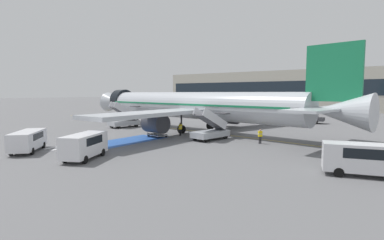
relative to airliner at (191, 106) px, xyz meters
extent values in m
plane|color=slate|center=(0.90, 0.80, -3.66)|extent=(600.00, 600.00, 0.00)
cube|color=gold|center=(-0.65, 0.11, -3.65)|extent=(79.59, 13.17, 0.01)
cube|color=#2856A8|center=(-0.65, -11.97, -3.65)|extent=(4.35, 9.64, 0.01)
cube|color=silver|center=(-3.65, -18.39, -3.65)|extent=(0.44, 3.60, 0.01)
cube|color=silver|center=(-2.45, -18.39, -3.65)|extent=(0.44, 3.60, 0.01)
cube|color=silver|center=(-1.25, -18.39, -3.65)|extent=(0.44, 3.60, 0.01)
cube|color=silver|center=(-0.05, -18.39, -3.65)|extent=(0.44, 3.60, 0.01)
cube|color=silver|center=(1.15, -18.39, -3.65)|extent=(0.44, 3.60, 0.01)
cylinder|color=#B7BCC4|center=(-0.65, 0.11, 0.05)|extent=(36.75, 9.69, 3.85)
cone|color=#B7BCC4|center=(-20.81, 3.39, 0.05)|extent=(4.78, 4.40, 3.77)
cone|color=#B7BCC4|center=(20.26, -3.30, 0.05)|extent=(6.29, 4.57, 3.69)
cylinder|color=black|center=(-17.96, 2.93, 0.54)|extent=(2.90, 4.20, 3.88)
cube|color=#197A4C|center=(-0.65, 0.11, 0.25)|extent=(33.88, 9.29, 0.24)
cube|color=#B7BCC4|center=(1.40, -9.67, -0.52)|extent=(5.01, 17.96, 0.44)
cylinder|color=#38383D|center=(-0.07, -7.73, -1.95)|extent=(3.39, 2.81, 2.35)
cube|color=#B7BCC4|center=(4.40, 8.72, -0.52)|extent=(9.71, 18.43, 0.44)
cylinder|color=#38383D|center=(2.39, 7.35, -1.95)|extent=(3.39, 2.81, 2.35)
cube|color=#197A4C|center=(19.41, -3.17, 3.87)|extent=(5.37, 1.22, 5.71)
cube|color=#B7BCC4|center=(18.25, -6.68, 0.25)|extent=(4.41, 6.63, 0.24)
cube|color=#B7BCC4|center=(19.43, 0.53, 0.25)|extent=(4.41, 6.63, 0.24)
cylinder|color=#38383D|center=(-13.30, 2.17, -1.78)|extent=(0.20, 0.20, 2.91)
cylinder|color=black|center=(-13.30, 2.17, -3.24)|extent=(0.87, 0.41, 0.84)
cylinder|color=#38383D|center=(0.56, -3.15, -1.81)|extent=(0.24, 0.24, 2.59)
cylinder|color=black|center=(0.56, -3.15, -3.11)|extent=(1.18, 0.77, 1.10)
cylinder|color=#38383D|center=(1.53, 2.81, -1.81)|extent=(0.24, 0.24, 2.59)
cylinder|color=black|center=(1.53, 2.81, -3.11)|extent=(1.18, 0.77, 1.10)
cube|color=#ADB2BA|center=(-11.32, -2.74, -2.96)|extent=(2.94, 5.09, 0.70)
cylinder|color=black|center=(-11.97, -0.93, -3.31)|extent=(0.33, 0.73, 0.70)
cylinder|color=black|center=(-10.12, -1.23, -3.31)|extent=(0.33, 0.73, 0.70)
cylinder|color=black|center=(-12.51, -4.24, -3.31)|extent=(0.33, 0.73, 0.70)
cylinder|color=black|center=(-10.66, -4.55, -3.31)|extent=(0.33, 0.73, 0.70)
cube|color=#4C4C51|center=(-11.32, -2.74, -1.47)|extent=(2.08, 4.33, 2.41)
cube|color=#4C4C51|center=(-10.95, -0.49, -0.34)|extent=(1.81, 1.35, 0.12)
cube|color=silver|center=(-12.08, -2.61, -1.00)|extent=(0.79, 4.49, 3.10)
cube|color=silver|center=(-10.56, -2.86, -1.00)|extent=(0.79, 4.49, 3.10)
cube|color=#ADB2BA|center=(6.75, -5.68, -2.96)|extent=(2.94, 5.09, 0.70)
cylinder|color=black|center=(6.10, -3.88, -3.31)|extent=(0.33, 0.73, 0.70)
cylinder|color=black|center=(7.95, -4.18, -3.31)|extent=(0.33, 0.73, 0.70)
cylinder|color=black|center=(5.56, -7.19, -3.31)|extent=(0.33, 0.73, 0.70)
cylinder|color=black|center=(7.41, -7.49, -3.31)|extent=(0.33, 0.73, 0.70)
cube|color=#4C4C51|center=(6.75, -5.68, -1.62)|extent=(2.08, 4.33, 2.12)
cube|color=#4C4C51|center=(7.12, -3.43, -0.63)|extent=(1.81, 1.35, 0.12)
cube|color=silver|center=(5.99, -5.56, -1.14)|extent=(0.78, 4.45, 2.83)
cube|color=silver|center=(7.51, -5.81, -1.14)|extent=(0.78, 4.45, 2.83)
cube|color=#38383D|center=(9.46, 21.02, -2.88)|extent=(9.18, 3.26, 0.60)
cube|color=silver|center=(5.08, 20.65, -2.38)|extent=(2.20, 2.54, 1.60)
cube|color=black|center=(4.09, 20.56, -2.06)|extent=(0.21, 2.00, 0.70)
cylinder|color=#B7BCC4|center=(9.86, 21.06, -1.46)|extent=(6.37, 2.76, 2.24)
cylinder|color=gold|center=(9.86, 21.06, -1.46)|extent=(0.55, 2.31, 2.28)
cylinder|color=black|center=(5.58, 19.50, -3.18)|extent=(0.98, 0.36, 0.96)
cylinder|color=black|center=(5.38, 21.86, -3.18)|extent=(0.98, 0.36, 0.96)
cylinder|color=black|center=(10.06, 19.88, -3.18)|extent=(0.98, 0.36, 0.96)
cylinder|color=black|center=(9.86, 22.25, -3.18)|extent=(0.98, 0.36, 0.96)
cylinder|color=black|center=(12.55, 20.10, -3.18)|extent=(0.98, 0.36, 0.96)
cylinder|color=black|center=(12.35, 22.46, -3.18)|extent=(0.98, 0.36, 0.96)
cube|color=silver|center=(23.27, -13.14, -2.41)|extent=(5.41, 3.05, 1.86)
cube|color=black|center=(23.27, -13.14, -2.00)|extent=(3.19, 2.49, 0.67)
cylinder|color=black|center=(21.95, -14.35, -3.34)|extent=(0.67, 0.36, 0.64)
cylinder|color=black|center=(21.52, -12.76, -3.34)|extent=(0.67, 0.36, 0.64)
cube|color=silver|center=(3.59, -20.61, -2.44)|extent=(3.73, 5.13, 1.80)
cube|color=black|center=(3.59, -20.61, -2.04)|extent=(2.84, 3.19, 0.65)
cylinder|color=black|center=(5.00, -21.58, -3.34)|extent=(0.45, 0.66, 0.64)
cylinder|color=black|center=(3.44, -22.32, -3.34)|extent=(0.45, 0.66, 0.64)
cylinder|color=black|center=(3.74, -18.90, -3.34)|extent=(0.45, 0.66, 0.64)
cylinder|color=black|center=(2.18, -19.63, -3.34)|extent=(0.45, 0.66, 0.64)
cube|color=silver|center=(-3.57, -21.70, -2.53)|extent=(5.10, 5.07, 1.62)
cube|color=black|center=(-3.57, -21.70, -2.17)|extent=(3.42, 3.42, 0.58)
cylinder|color=black|center=(-1.79, -22.23, -3.34)|extent=(0.60, 0.59, 0.64)
cylinder|color=black|center=(-3.02, -23.47, -3.34)|extent=(0.60, 0.59, 0.64)
cylinder|color=black|center=(-4.12, -19.92, -3.34)|extent=(0.60, 0.59, 0.64)
cylinder|color=black|center=(-5.35, -21.16, -3.34)|extent=(0.60, 0.59, 0.64)
cube|color=gray|center=(0.08, -7.59, -3.40)|extent=(2.91, 2.16, 0.12)
cylinder|color=black|center=(-1.10, -7.91, -3.46)|extent=(0.41, 0.21, 0.40)
cylinder|color=black|center=(-0.74, -6.69, -3.46)|extent=(0.41, 0.21, 0.40)
cylinder|color=black|center=(0.90, -8.49, -3.46)|extent=(0.41, 0.21, 0.40)
cylinder|color=black|center=(1.25, -7.26, -3.46)|extent=(0.41, 0.21, 0.40)
cylinder|color=gray|center=(-1.26, -7.92, -3.06)|extent=(0.05, 0.05, 0.55)
cylinder|color=gray|center=(-0.88, -6.59, -3.06)|extent=(0.05, 0.05, 0.55)
cylinder|color=gray|center=(1.04, -8.58, -3.06)|extent=(0.05, 0.05, 0.55)
cylinder|color=gray|center=(1.42, -7.25, -3.06)|extent=(0.05, 0.05, 0.55)
cylinder|color=#191E38|center=(-4.20, -2.29, -3.22)|extent=(0.14, 0.14, 0.88)
cylinder|color=#191E38|center=(-4.18, -2.12, -3.22)|extent=(0.14, 0.14, 0.88)
cube|color=orange|center=(-4.19, -2.21, -2.43)|extent=(0.28, 0.45, 0.69)
cube|color=silver|center=(-4.19, -2.21, -2.43)|extent=(0.30, 0.46, 0.06)
sphere|color=tan|center=(-4.19, -2.21, -1.97)|extent=(0.24, 0.24, 0.24)
cylinder|color=black|center=(-6.26, -2.20, -3.27)|extent=(0.14, 0.14, 0.78)
cylinder|color=black|center=(-6.14, -2.08, -3.27)|extent=(0.14, 0.14, 0.78)
cube|color=orange|center=(-6.20, -2.14, -2.57)|extent=(0.45, 0.45, 0.62)
cube|color=silver|center=(-6.20, -2.14, -2.57)|extent=(0.47, 0.47, 0.06)
sphere|color=#9E704C|center=(-6.20, -2.14, -2.15)|extent=(0.21, 0.21, 0.21)
cylinder|color=black|center=(1.81, -4.95, -3.25)|extent=(0.14, 0.14, 0.82)
cylinder|color=black|center=(1.80, -5.12, -3.25)|extent=(0.14, 0.14, 0.82)
cube|color=yellow|center=(1.80, -5.03, -2.52)|extent=(0.25, 0.43, 0.65)
cube|color=silver|center=(1.80, -5.03, -2.52)|extent=(0.26, 0.45, 0.06)
sphere|color=brown|center=(1.80, -5.03, -2.08)|extent=(0.22, 0.22, 0.22)
cylinder|color=#2D2D33|center=(12.61, -5.04, -3.27)|extent=(0.14, 0.14, 0.78)
cylinder|color=#2D2D33|center=(12.73, -4.92, -3.27)|extent=(0.14, 0.14, 0.78)
cube|color=yellow|center=(12.67, -4.98, -2.57)|extent=(0.45, 0.45, 0.61)
cube|color=silver|center=(12.67, -4.98, -2.57)|extent=(0.46, 0.47, 0.06)
sphere|color=tan|center=(12.67, -4.98, -2.16)|extent=(0.21, 0.21, 0.21)
cube|color=#B2AD9E|center=(-13.21, 66.58, 2.73)|extent=(77.26, 12.00, 12.78)
cube|color=#19232D|center=(-13.21, 60.53, 3.37)|extent=(74.17, 0.10, 4.47)
camera|label=1|loc=(25.08, -35.63, 1.88)|focal=28.00mm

